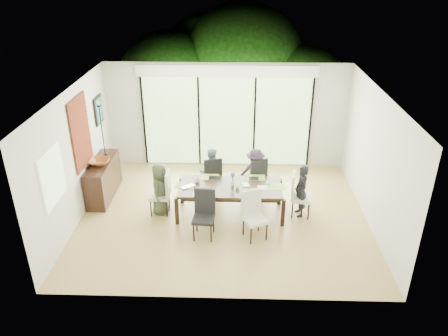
{
  "coord_description": "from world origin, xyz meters",
  "views": [
    {
      "loc": [
        0.25,
        -7.92,
        5.02
      ],
      "look_at": [
        0.0,
        0.25,
        1.0
      ],
      "focal_mm": 35.0,
      "sensor_mm": 36.0,
      "label": 1
    }
  ],
  "objects_px": {
    "person_far_right": "(255,173)",
    "vase": "(233,183)",
    "chair_far_right": "(255,175)",
    "person_right_end": "(301,191)",
    "chair_right_end": "(302,195)",
    "laptop": "(189,187)",
    "person_left_end": "(160,189)",
    "chair_far_left": "(211,175)",
    "cup_a": "(197,181)",
    "chair_near_left": "(203,215)",
    "bowl": "(99,162)",
    "sideboard": "(103,179)",
    "person_far_left": "(211,172)",
    "cup_c": "(268,183)",
    "chair_left_end": "(159,192)",
    "chair_near_right": "(255,216)",
    "cup_b": "(237,187)",
    "table_top": "(230,187)"
  },
  "relations": [
    {
      "from": "chair_far_left",
      "to": "sideboard",
      "type": "relative_size",
      "value": 0.65
    },
    {
      "from": "vase",
      "to": "chair_left_end",
      "type": "bearing_deg",
      "value": -178.15
    },
    {
      "from": "vase",
      "to": "cup_b",
      "type": "relative_size",
      "value": 1.2
    },
    {
      "from": "person_far_right",
      "to": "laptop",
      "type": "xyz_separation_m",
      "value": [
        -1.4,
        -0.93,
        0.1
      ]
    },
    {
      "from": "person_left_end",
      "to": "cup_a",
      "type": "height_order",
      "value": "person_left_end"
    },
    {
      "from": "chair_far_left",
      "to": "person_left_end",
      "type": "xyz_separation_m",
      "value": [
        -1.03,
        -0.85,
        0.08
      ]
    },
    {
      "from": "chair_right_end",
      "to": "laptop",
      "type": "relative_size",
      "value": 3.33
    },
    {
      "from": "person_right_end",
      "to": "person_far_left",
      "type": "height_order",
      "value": "same"
    },
    {
      "from": "cup_a",
      "to": "sideboard",
      "type": "relative_size",
      "value": 0.07
    },
    {
      "from": "chair_right_end",
      "to": "sideboard",
      "type": "relative_size",
      "value": 0.65
    },
    {
      "from": "chair_near_left",
      "to": "person_right_end",
      "type": "bearing_deg",
      "value": 28.64
    },
    {
      "from": "chair_left_end",
      "to": "chair_near_right",
      "type": "relative_size",
      "value": 1.0
    },
    {
      "from": "chair_far_left",
      "to": "person_right_end",
      "type": "bearing_deg",
      "value": 138.91
    },
    {
      "from": "person_far_right",
      "to": "laptop",
      "type": "bearing_deg",
      "value": 44.07
    },
    {
      "from": "person_far_right",
      "to": "vase",
      "type": "bearing_deg",
      "value": 67.81
    },
    {
      "from": "chair_left_end",
      "to": "person_left_end",
      "type": "bearing_deg",
      "value": 89.92
    },
    {
      "from": "chair_near_left",
      "to": "chair_far_left",
      "type": "bearing_deg",
      "value": 93.26
    },
    {
      "from": "person_far_left",
      "to": "sideboard",
      "type": "distance_m",
      "value": 2.45
    },
    {
      "from": "chair_far_left",
      "to": "cup_a",
      "type": "xyz_separation_m",
      "value": [
        -0.25,
        -0.7,
        0.22
      ]
    },
    {
      "from": "person_right_end",
      "to": "cup_b",
      "type": "xyz_separation_m",
      "value": [
        -1.33,
        -0.1,
        0.13
      ]
    },
    {
      "from": "laptop",
      "to": "person_left_end",
      "type": "bearing_deg",
      "value": 135.7
    },
    {
      "from": "chair_far_right",
      "to": "chair_left_end",
      "type": "bearing_deg",
      "value": 0.26
    },
    {
      "from": "chair_left_end",
      "to": "bowl",
      "type": "bearing_deg",
      "value": -113.18
    },
    {
      "from": "person_far_left",
      "to": "laptop",
      "type": "height_order",
      "value": "person_far_left"
    },
    {
      "from": "cup_a",
      "to": "chair_near_left",
      "type": "bearing_deg",
      "value": -78.91
    },
    {
      "from": "person_far_left",
      "to": "chair_left_end",
      "type": "bearing_deg",
      "value": 27.07
    },
    {
      "from": "chair_near_left",
      "to": "person_far_left",
      "type": "distance_m",
      "value": 1.7
    },
    {
      "from": "chair_far_left",
      "to": "chair_far_right",
      "type": "height_order",
      "value": "same"
    },
    {
      "from": "chair_right_end",
      "to": "cup_a",
      "type": "relative_size",
      "value": 8.87
    },
    {
      "from": "vase",
      "to": "sideboard",
      "type": "xyz_separation_m",
      "value": [
        -2.95,
        0.65,
        -0.29
      ]
    },
    {
      "from": "table_top",
      "to": "person_far_right",
      "type": "xyz_separation_m",
      "value": [
        0.55,
        0.83,
        -0.07
      ]
    },
    {
      "from": "chair_right_end",
      "to": "chair_far_left",
      "type": "relative_size",
      "value": 1.0
    },
    {
      "from": "chair_far_right",
      "to": "person_left_end",
      "type": "xyz_separation_m",
      "value": [
        -2.03,
        -0.85,
        0.08
      ]
    },
    {
      "from": "chair_left_end",
      "to": "chair_far_left",
      "type": "xyz_separation_m",
      "value": [
        1.05,
        0.85,
        0.0
      ]
    },
    {
      "from": "laptop",
      "to": "bowl",
      "type": "distance_m",
      "value": 2.17
    },
    {
      "from": "person_left_end",
      "to": "chair_far_left",
      "type": "bearing_deg",
      "value": -37.33
    },
    {
      "from": "chair_far_left",
      "to": "person_far_right",
      "type": "xyz_separation_m",
      "value": [
        1.0,
        -0.02,
        0.08
      ]
    },
    {
      "from": "laptop",
      "to": "chair_right_end",
      "type": "bearing_deg",
      "value": -32.84
    },
    {
      "from": "person_far_right",
      "to": "vase",
      "type": "height_order",
      "value": "person_far_right"
    },
    {
      "from": "chair_near_right",
      "to": "cup_a",
      "type": "distance_m",
      "value": 1.59
    },
    {
      "from": "person_right_end",
      "to": "chair_near_left",
      "type": "bearing_deg",
      "value": -75.66
    },
    {
      "from": "chair_near_right",
      "to": "person_far_left",
      "type": "distance_m",
      "value": 1.95
    },
    {
      "from": "person_far_right",
      "to": "person_far_left",
      "type": "bearing_deg",
      "value": 10.47
    },
    {
      "from": "chair_far_right",
      "to": "person_right_end",
      "type": "relative_size",
      "value": 0.85
    },
    {
      "from": "sideboard",
      "to": "chair_near_right",
      "type": "bearing_deg",
      "value": -24.75
    },
    {
      "from": "chair_far_right",
      "to": "person_right_end",
      "type": "distance_m",
      "value": 1.26
    },
    {
      "from": "laptop",
      "to": "bowl",
      "type": "relative_size",
      "value": 0.65
    },
    {
      "from": "vase",
      "to": "bowl",
      "type": "distance_m",
      "value": 3.0
    },
    {
      "from": "vase",
      "to": "cup_b",
      "type": "xyz_separation_m",
      "value": [
        0.1,
        -0.15,
        -0.01
      ]
    },
    {
      "from": "chair_near_left",
      "to": "cup_c",
      "type": "height_order",
      "value": "chair_near_left"
    }
  ]
}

